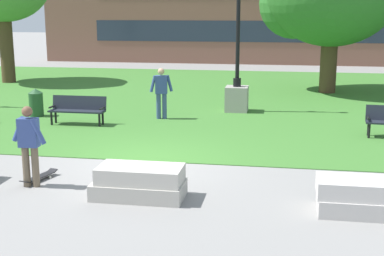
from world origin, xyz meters
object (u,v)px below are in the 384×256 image
(lamp_post_center, at_px, (237,83))
(person_bystander_near_lawn, at_px, (161,90))
(concrete_block_right, at_px, (366,197))
(person_skateboarder, at_px, (29,142))
(skateboard, at_px, (39,177))
(park_bench_far_left, at_px, (78,108))
(trash_bin, at_px, (36,102))
(concrete_block_left, at_px, (139,183))

(lamp_post_center, relative_size, person_bystander_near_lawn, 3.00)
(concrete_block_right, distance_m, person_skateboarder, 6.73)
(concrete_block_right, bearing_deg, skateboard, 173.18)
(skateboard, xyz_separation_m, person_bystander_near_lawn, (1.15, 6.93, 0.90))
(person_skateboarder, relative_size, park_bench_far_left, 0.95)
(concrete_block_right, xyz_separation_m, trash_bin, (-9.93, 7.46, 0.20))
(lamp_post_center, bearing_deg, park_bench_far_left, -147.36)
(person_bystander_near_lawn, bearing_deg, concrete_block_left, -80.43)
(concrete_block_right, bearing_deg, park_bench_far_left, 141.23)
(lamp_post_center, bearing_deg, trash_bin, -163.04)
(concrete_block_right, height_order, skateboard, concrete_block_right)
(concrete_block_right, relative_size, trash_bin, 1.90)
(park_bench_far_left, bearing_deg, trash_bin, 151.86)
(park_bench_far_left, xyz_separation_m, lamp_post_center, (4.83, 3.09, 0.52))
(concrete_block_left, bearing_deg, park_bench_far_left, 120.65)
(person_skateboarder, xyz_separation_m, park_bench_far_left, (-1.32, 6.01, -0.43))
(skateboard, relative_size, park_bench_far_left, 0.58)
(skateboard, relative_size, person_bystander_near_lawn, 0.61)
(lamp_post_center, bearing_deg, person_skateboarder, -111.11)
(skateboard, bearing_deg, concrete_block_left, -15.39)
(person_skateboarder, bearing_deg, lamp_post_center, 68.89)
(concrete_block_left, relative_size, concrete_block_right, 0.99)
(trash_bin, xyz_separation_m, person_bystander_near_lawn, (4.37, 0.28, 0.48))
(concrete_block_right, xyz_separation_m, person_skateboarder, (-6.68, 0.42, 0.66))
(concrete_block_right, height_order, person_skateboarder, person_skateboarder)
(concrete_block_left, relative_size, skateboard, 1.74)
(concrete_block_left, bearing_deg, trash_bin, 127.68)
(person_bystander_near_lawn, bearing_deg, trash_bin, -176.34)
(concrete_block_right, bearing_deg, lamp_post_center, 108.42)
(concrete_block_right, xyz_separation_m, skateboard, (-6.70, 0.80, -0.22))
(park_bench_far_left, bearing_deg, skateboard, -77.01)
(trash_bin, height_order, person_bystander_near_lawn, person_bystander_near_lawn)
(lamp_post_center, bearing_deg, person_bystander_near_lawn, -143.22)
(concrete_block_left, relative_size, person_skateboarder, 1.05)
(skateboard, bearing_deg, person_bystander_near_lawn, 80.60)
(trash_bin, bearing_deg, lamp_post_center, 16.96)
(concrete_block_right, distance_m, person_bystander_near_lawn, 9.55)
(concrete_block_left, height_order, trash_bin, trash_bin)
(lamp_post_center, bearing_deg, concrete_block_right, -71.58)
(trash_bin, distance_m, person_bystander_near_lawn, 4.41)
(skateboard, relative_size, lamp_post_center, 0.20)
(person_skateboarder, distance_m, trash_bin, 7.77)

